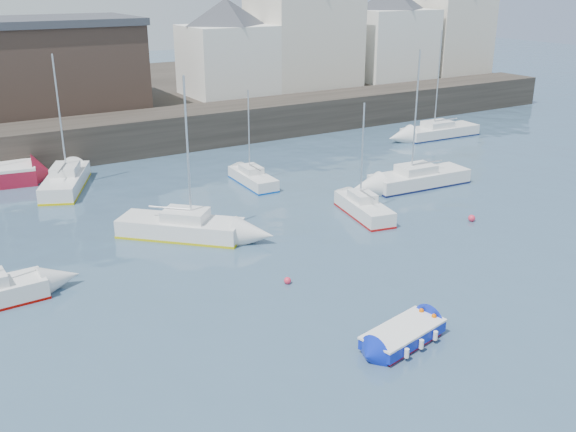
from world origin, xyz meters
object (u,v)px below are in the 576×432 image
sailboat_f (253,178)px  buoy_near (288,284)px  sailboat_h (66,181)px  sailboat_d (419,178)px  sailboat_c (364,208)px  blue_dinghy (403,335)px  sailboat_g (440,131)px  buoy_far (244,236)px  buoy_mid (471,221)px  sailboat_b (181,227)px

sailboat_f → buoy_near: bearing=-112.2°
sailboat_f → sailboat_h: (-11.37, 5.64, 0.12)m
sailboat_d → sailboat_c: bearing=-158.1°
blue_dinghy → sailboat_g: bearing=44.1°
sailboat_c → sailboat_h: bearing=133.8°
sailboat_d → buoy_far: bearing=-172.7°
sailboat_g → buoy_near: (-27.13, -18.37, -0.53)m
sailboat_d → sailboat_g: bearing=41.1°
sailboat_d → buoy_far: (-14.53, -1.87, -0.56)m
sailboat_d → sailboat_h: bearing=150.4°
sailboat_d → sailboat_f: bearing=146.9°
buoy_far → sailboat_c: bearing=-6.7°
blue_dinghy → buoy_mid: (12.41, 8.29, -0.39)m
sailboat_d → buoy_mid: bearing=-106.2°
buoy_near → buoy_mid: bearing=6.1°
sailboat_f → buoy_near: 15.71m
sailboat_d → sailboat_h: (-20.98, 11.91, 0.02)m
buoy_near → sailboat_f: bearing=67.8°
sailboat_g → buoy_mid: size_ratio=22.51×
sailboat_b → sailboat_f: 10.27m
sailboat_b → sailboat_f: bearing=39.2°
sailboat_c → sailboat_f: bearing=106.8°
sailboat_d → blue_dinghy: bearing=-133.6°
buoy_near → buoy_far: 6.47m
sailboat_h → buoy_mid: (18.99, -18.73, -0.58)m
blue_dinghy → sailboat_d: 20.87m
sailboat_f → buoy_mid: (7.63, -13.09, -0.46)m
sailboat_h → sailboat_d: bearing=-29.6°
sailboat_h → sailboat_g: bearing=-3.2°
sailboat_f → buoy_mid: sailboat_f is taller
sailboat_c → sailboat_f: (-2.73, 9.04, -0.06)m
sailboat_c → sailboat_h: 20.35m
blue_dinghy → buoy_mid: size_ratio=9.40×
buoy_mid → blue_dinghy: bearing=-146.3°
sailboat_g → buoy_far: bearing=-155.4°
blue_dinghy → sailboat_c: bearing=58.7°
sailboat_c → buoy_near: (-8.67, -5.50, -0.52)m
sailboat_f → buoy_far: sailboat_f is taller
sailboat_b → sailboat_d: 17.57m
buoy_mid → sailboat_b: bearing=157.0°
sailboat_c → buoy_far: bearing=173.3°
sailboat_c → buoy_far: sailboat_c is taller
sailboat_h → sailboat_b: bearing=-74.3°
blue_dinghy → sailboat_h: (-6.58, 27.02, 0.19)m
sailboat_f → buoy_near: size_ratio=18.92×
blue_dinghy → buoy_far: size_ratio=10.93×
buoy_near → buoy_mid: 13.64m
sailboat_b → sailboat_h: 12.59m
sailboat_d → buoy_mid: (-1.98, -6.82, -0.56)m
buoy_far → buoy_near: bearing=-99.1°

